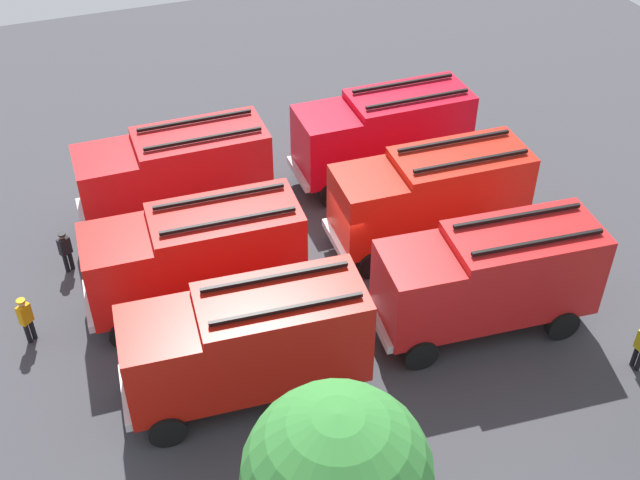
{
  "coord_description": "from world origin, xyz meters",
  "views": [
    {
      "loc": [
        7.56,
        20.57,
        18.82
      ],
      "look_at": [
        0.0,
        0.0,
        1.4
      ],
      "focal_mm": 44.98,
      "sensor_mm": 36.0,
      "label": 1
    }
  ],
  "objects_px": {
    "fire_truck_3": "(196,255)",
    "traffic_cone_0": "(348,139)",
    "fire_truck_1": "(176,173)",
    "firefighter_4": "(95,263)",
    "firefighter_3": "(66,250)",
    "traffic_cone_1": "(294,229)",
    "tree_2": "(337,478)",
    "fire_truck_5": "(247,342)",
    "fire_truck_2": "(431,195)",
    "fire_truck_0": "(383,132)",
    "firefighter_2": "(26,318)",
    "fire_truck_4": "(489,276)"
  },
  "relations": [
    {
      "from": "fire_truck_3",
      "to": "traffic_cone_0",
      "type": "xyz_separation_m",
      "value": [
        -8.51,
        -7.84,
        -1.83
      ]
    },
    {
      "from": "fire_truck_1",
      "to": "firefighter_4",
      "type": "height_order",
      "value": "fire_truck_1"
    },
    {
      "from": "fire_truck_1",
      "to": "firefighter_3",
      "type": "relative_size",
      "value": 4.36
    },
    {
      "from": "traffic_cone_1",
      "to": "fire_truck_1",
      "type": "bearing_deg",
      "value": -32.81
    },
    {
      "from": "tree_2",
      "to": "traffic_cone_1",
      "type": "height_order",
      "value": "tree_2"
    },
    {
      "from": "fire_truck_5",
      "to": "fire_truck_2",
      "type": "bearing_deg",
      "value": -145.7
    },
    {
      "from": "fire_truck_0",
      "to": "firefighter_2",
      "type": "distance_m",
      "value": 15.32
    },
    {
      "from": "fire_truck_2",
      "to": "firefighter_4",
      "type": "xyz_separation_m",
      "value": [
        11.9,
        -1.7,
        -1.11
      ]
    },
    {
      "from": "fire_truck_3",
      "to": "traffic_cone_1",
      "type": "relative_size",
      "value": 12.87
    },
    {
      "from": "firefighter_3",
      "to": "firefighter_4",
      "type": "bearing_deg",
      "value": 4.16
    },
    {
      "from": "fire_truck_1",
      "to": "firefighter_2",
      "type": "distance_m",
      "value": 7.77
    },
    {
      "from": "fire_truck_5",
      "to": "firefighter_3",
      "type": "height_order",
      "value": "fire_truck_5"
    },
    {
      "from": "fire_truck_1",
      "to": "firefighter_4",
      "type": "relative_size",
      "value": 3.92
    },
    {
      "from": "fire_truck_5",
      "to": "tree_2",
      "type": "height_order",
      "value": "tree_2"
    },
    {
      "from": "traffic_cone_0",
      "to": "traffic_cone_1",
      "type": "xyz_separation_m",
      "value": [
        4.3,
        5.29,
        -0.04
      ]
    },
    {
      "from": "fire_truck_3",
      "to": "fire_truck_5",
      "type": "distance_m",
      "value": 4.39
    },
    {
      "from": "fire_truck_3",
      "to": "firefighter_2",
      "type": "relative_size",
      "value": 4.15
    },
    {
      "from": "fire_truck_0",
      "to": "fire_truck_1",
      "type": "bearing_deg",
      "value": 0.71
    },
    {
      "from": "firefighter_3",
      "to": "traffic_cone_1",
      "type": "height_order",
      "value": "firefighter_3"
    },
    {
      "from": "fire_truck_3",
      "to": "traffic_cone_1",
      "type": "bearing_deg",
      "value": -146.24
    },
    {
      "from": "fire_truck_1",
      "to": "fire_truck_5",
      "type": "distance_m",
      "value": 9.38
    },
    {
      "from": "fire_truck_0",
      "to": "traffic_cone_0",
      "type": "relative_size",
      "value": 11.23
    },
    {
      "from": "fire_truck_2",
      "to": "traffic_cone_1",
      "type": "xyz_separation_m",
      "value": [
        4.53,
        -2.13,
        -1.87
      ]
    },
    {
      "from": "fire_truck_2",
      "to": "firefighter_2",
      "type": "bearing_deg",
      "value": 3.08
    },
    {
      "from": "firefighter_3",
      "to": "traffic_cone_0",
      "type": "xyz_separation_m",
      "value": [
        -12.54,
        -4.45,
        -0.6
      ]
    },
    {
      "from": "firefighter_2",
      "to": "tree_2",
      "type": "relative_size",
      "value": 0.27
    },
    {
      "from": "fire_truck_4",
      "to": "firefighter_2",
      "type": "xyz_separation_m",
      "value": [
        14.08,
        -4.42,
        -1.16
      ]
    },
    {
      "from": "tree_2",
      "to": "fire_truck_3",
      "type": "bearing_deg",
      "value": -86.48
    },
    {
      "from": "fire_truck_0",
      "to": "fire_truck_5",
      "type": "xyz_separation_m",
      "value": [
        8.42,
        9.4,
        0.0
      ]
    },
    {
      "from": "fire_truck_1",
      "to": "fire_truck_2",
      "type": "distance_m",
      "value": 9.52
    },
    {
      "from": "fire_truck_0",
      "to": "fire_truck_5",
      "type": "height_order",
      "value": "same"
    },
    {
      "from": "traffic_cone_1",
      "to": "tree_2",
      "type": "bearing_deg",
      "value": 75.34
    },
    {
      "from": "firefighter_3",
      "to": "fire_truck_5",
      "type": "bearing_deg",
      "value": -0.11
    },
    {
      "from": "fire_truck_5",
      "to": "traffic_cone_0",
      "type": "height_order",
      "value": "fire_truck_5"
    },
    {
      "from": "traffic_cone_1",
      "to": "traffic_cone_0",
      "type": "bearing_deg",
      "value": -129.12
    },
    {
      "from": "fire_truck_3",
      "to": "fire_truck_5",
      "type": "relative_size",
      "value": 0.99
    },
    {
      "from": "fire_truck_5",
      "to": "traffic_cone_0",
      "type": "bearing_deg",
      "value": -119.14
    },
    {
      "from": "firefighter_3",
      "to": "tree_2",
      "type": "xyz_separation_m",
      "value": [
        -4.71,
        14.35,
        3.41
      ]
    },
    {
      "from": "fire_truck_0",
      "to": "fire_truck_4",
      "type": "height_order",
      "value": "same"
    },
    {
      "from": "fire_truck_5",
      "to": "firefighter_4",
      "type": "distance_m",
      "value": 7.52
    },
    {
      "from": "tree_2",
      "to": "firefighter_3",
      "type": "bearing_deg",
      "value": -71.84
    },
    {
      "from": "fire_truck_4",
      "to": "traffic_cone_1",
      "type": "distance_m",
      "value": 8.21
    },
    {
      "from": "fire_truck_5",
      "to": "tree_2",
      "type": "xyz_separation_m",
      "value": [
        -0.2,
        6.59,
        2.18
      ]
    },
    {
      "from": "firefighter_2",
      "to": "traffic_cone_0",
      "type": "relative_size",
      "value": 2.74
    },
    {
      "from": "fire_truck_4",
      "to": "fire_truck_1",
      "type": "bearing_deg",
      "value": -43.91
    },
    {
      "from": "firefighter_3",
      "to": "fire_truck_3",
      "type": "bearing_deg",
      "value": 19.63
    },
    {
      "from": "fire_truck_2",
      "to": "fire_truck_4",
      "type": "relative_size",
      "value": 0.99
    },
    {
      "from": "fire_truck_3",
      "to": "firefighter_4",
      "type": "bearing_deg",
      "value": -31.4
    },
    {
      "from": "tree_2",
      "to": "fire_truck_0",
      "type": "bearing_deg",
      "value": -117.22
    },
    {
      "from": "fire_truck_0",
      "to": "firefighter_3",
      "type": "height_order",
      "value": "fire_truck_0"
    }
  ]
}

